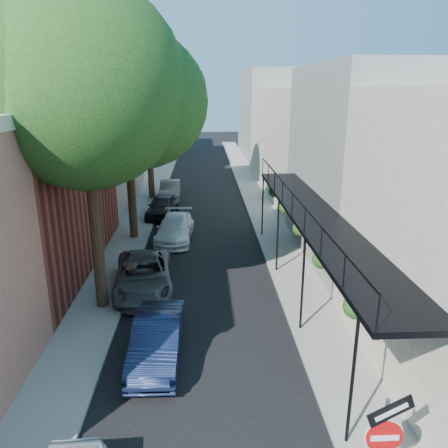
{
  "coord_description": "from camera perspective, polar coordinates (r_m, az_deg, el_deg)",
  "views": [
    {
      "loc": [
        0.06,
        -5.04,
        7.95
      ],
      "look_at": [
        0.86,
        11.47,
        2.8
      ],
      "focal_mm": 35.0,
      "sensor_mm": 36.0,
      "label": 1
    }
  ],
  "objects": [
    {
      "name": "road_surface",
      "position": [
        35.93,
        -2.8,
        4.51
      ],
      "size": [
        6.0,
        64.0,
        0.01
      ],
      "primitive_type": "cube",
      "color": "black",
      "rests_on": "ground"
    },
    {
      "name": "sidewalk_left",
      "position": [
        36.15,
        -9.17,
        4.47
      ],
      "size": [
        2.0,
        64.0,
        0.12
      ],
      "primitive_type": "cube",
      "color": "gray",
      "rests_on": "ground"
    },
    {
      "name": "sidewalk_right",
      "position": [
        36.13,
        3.57,
        4.66
      ],
      "size": [
        2.0,
        64.0,
        0.12
      ],
      "primitive_type": "cube",
      "color": "gray",
      "rests_on": "ground"
    },
    {
      "name": "buildings_left",
      "position": [
        35.21,
        -18.56,
        11.53
      ],
      "size": [
        10.1,
        59.1,
        12.0
      ],
      "color": "tan",
      "rests_on": "ground"
    },
    {
      "name": "buildings_right",
      "position": [
        35.84,
        11.92,
        11.3
      ],
      "size": [
        9.8,
        55.0,
        10.0
      ],
      "color": "beige",
      "rests_on": "ground"
    },
    {
      "name": "sign_post",
      "position": [
        8.98,
        20.15,
        -25.13
      ],
      "size": [
        0.89,
        0.17,
        2.99
      ],
      "color": "#595B60",
      "rests_on": "ground"
    },
    {
      "name": "oak_near",
      "position": [
        15.68,
        -16.07,
        16.4
      ],
      "size": [
        7.48,
        6.8,
        11.42
      ],
      "color": "black",
      "rests_on": "ground"
    },
    {
      "name": "oak_mid",
      "position": [
        23.55,
        -11.65,
        14.79
      ],
      "size": [
        6.6,
        6.0,
        10.2
      ],
      "color": "black",
      "rests_on": "ground"
    },
    {
      "name": "oak_far",
      "position": [
        32.49,
        -9.24,
        17.64
      ],
      "size": [
        7.7,
        7.0,
        11.9
      ],
      "color": "black",
      "rests_on": "ground"
    },
    {
      "name": "parked_car_b",
      "position": [
        13.84,
        -8.7,
        -14.65
      ],
      "size": [
        1.49,
        4.1,
        1.34
      ],
      "primitive_type": "imported",
      "rotation": [
        0.0,
        0.0,
        -0.02
      ],
      "color": "#111B37",
      "rests_on": "ground"
    },
    {
      "name": "parked_car_c",
      "position": [
        18.17,
        -10.43,
        -6.58
      ],
      "size": [
        2.77,
        5.12,
        1.36
      ],
      "primitive_type": "imported",
      "rotation": [
        0.0,
        0.0,
        0.11
      ],
      "color": "#4D4F54",
      "rests_on": "ground"
    },
    {
      "name": "parked_car_d",
      "position": [
        23.89,
        -6.43,
        -0.57
      ],
      "size": [
        2.12,
        4.65,
        1.32
      ],
      "primitive_type": "imported",
      "rotation": [
        0.0,
        0.0,
        -0.06
      ],
      "color": "white",
      "rests_on": "ground"
    },
    {
      "name": "parked_car_e",
      "position": [
        28.4,
        -8.06,
        2.34
      ],
      "size": [
        2.15,
        4.29,
        1.4
      ],
      "primitive_type": "imported",
      "rotation": [
        0.0,
        0.0,
        -0.12
      ],
      "color": "black",
      "rests_on": "ground"
    },
    {
      "name": "parked_car_f",
      "position": [
        32.89,
        -7.04,
        4.41
      ],
      "size": [
        1.52,
        4.17,
        1.37
      ],
      "primitive_type": "imported",
      "rotation": [
        0.0,
        0.0,
        0.02
      ],
      "color": "#6B655A",
      "rests_on": "ground"
    }
  ]
}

